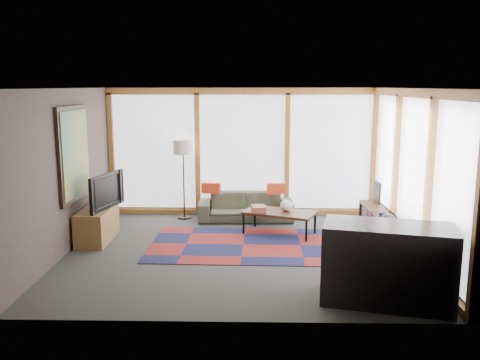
{
  "coord_description": "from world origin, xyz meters",
  "views": [
    {
      "loc": [
        0.19,
        -7.86,
        2.64
      ],
      "look_at": [
        0.0,
        0.4,
        1.1
      ],
      "focal_mm": 38.0,
      "sensor_mm": 36.0,
      "label": 1
    }
  ],
  "objects_px": {
    "bar_counter": "(388,264)",
    "tv_console": "(97,225)",
    "bookshelf": "(381,227)",
    "television": "(102,191)",
    "sofa": "(246,207)",
    "coffee_table": "(279,223)",
    "floor_lamp": "(184,179)"
  },
  "relations": [
    {
      "from": "bookshelf",
      "to": "tv_console",
      "type": "distance_m",
      "value": 4.9
    },
    {
      "from": "sofa",
      "to": "bar_counter",
      "type": "relative_size",
      "value": 1.2
    },
    {
      "from": "floor_lamp",
      "to": "television",
      "type": "distance_m",
      "value": 1.93
    },
    {
      "from": "bar_counter",
      "to": "tv_console",
      "type": "bearing_deg",
      "value": 164.11
    },
    {
      "from": "tv_console",
      "to": "television",
      "type": "height_order",
      "value": "television"
    },
    {
      "from": "tv_console",
      "to": "coffee_table",
      "type": "bearing_deg",
      "value": 8.51
    },
    {
      "from": "sofa",
      "to": "coffee_table",
      "type": "height_order",
      "value": "sofa"
    },
    {
      "from": "bookshelf",
      "to": "television",
      "type": "height_order",
      "value": "television"
    },
    {
      "from": "sofa",
      "to": "bar_counter",
      "type": "xyz_separation_m",
      "value": [
        1.78,
        -3.87,
        0.22
      ]
    },
    {
      "from": "sofa",
      "to": "tv_console",
      "type": "relative_size",
      "value": 1.64
    },
    {
      "from": "bookshelf",
      "to": "television",
      "type": "relative_size",
      "value": 1.88
    },
    {
      "from": "floor_lamp",
      "to": "bar_counter",
      "type": "height_order",
      "value": "floor_lamp"
    },
    {
      "from": "coffee_table",
      "to": "sofa",
      "type": "bearing_deg",
      "value": 122.8
    },
    {
      "from": "sofa",
      "to": "floor_lamp",
      "type": "relative_size",
      "value": 1.17
    },
    {
      "from": "coffee_table",
      "to": "television",
      "type": "height_order",
      "value": "television"
    },
    {
      "from": "bookshelf",
      "to": "television",
      "type": "bearing_deg",
      "value": -179.14
    },
    {
      "from": "coffee_table",
      "to": "television",
      "type": "xyz_separation_m",
      "value": [
        -3.07,
        -0.43,
        0.66
      ]
    },
    {
      "from": "sofa",
      "to": "bookshelf",
      "type": "height_order",
      "value": "sofa"
    },
    {
      "from": "bookshelf",
      "to": "sofa",
      "type": "bearing_deg",
      "value": 150.87
    },
    {
      "from": "floor_lamp",
      "to": "bar_counter",
      "type": "xyz_separation_m",
      "value": [
        3.02,
        -3.98,
        -0.3
      ]
    },
    {
      "from": "floor_lamp",
      "to": "tv_console",
      "type": "bearing_deg",
      "value": -130.15
    },
    {
      "from": "coffee_table",
      "to": "bar_counter",
      "type": "relative_size",
      "value": 0.81
    },
    {
      "from": "sofa",
      "to": "floor_lamp",
      "type": "height_order",
      "value": "floor_lamp"
    },
    {
      "from": "coffee_table",
      "to": "tv_console",
      "type": "bearing_deg",
      "value": -171.49
    },
    {
      "from": "floor_lamp",
      "to": "coffee_table",
      "type": "bearing_deg",
      "value": -29.93
    },
    {
      "from": "coffee_table",
      "to": "television",
      "type": "bearing_deg",
      "value": -172.07
    },
    {
      "from": "bookshelf",
      "to": "tv_console",
      "type": "relative_size",
      "value": 1.75
    },
    {
      "from": "television",
      "to": "floor_lamp",
      "type": "bearing_deg",
      "value": -24.96
    },
    {
      "from": "coffee_table",
      "to": "tv_console",
      "type": "relative_size",
      "value": 1.1
    },
    {
      "from": "television",
      "to": "bar_counter",
      "type": "bearing_deg",
      "value": -106.4
    },
    {
      "from": "tv_console",
      "to": "bookshelf",
      "type": "bearing_deg",
      "value": 1.37
    },
    {
      "from": "sofa",
      "to": "television",
      "type": "xyz_separation_m",
      "value": [
        -2.45,
        -1.38,
        0.6
      ]
    }
  ]
}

